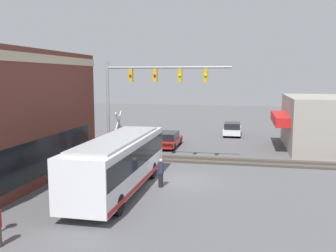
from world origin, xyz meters
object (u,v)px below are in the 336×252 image
crossing_signal (119,132)px  city_bus (119,162)px  pedestrian_near_bus (161,173)px  parked_car_red (168,140)px  parked_car_white (232,129)px

crossing_signal → city_bus: bearing=-161.0°
crossing_signal → pedestrian_near_bus: (-5.24, -4.32, -1.45)m
city_bus → pedestrian_near_bus: size_ratio=6.27×
parked_car_red → city_bus: bearing=180.0°
parked_car_white → crossing_signal: bearing=152.4°
city_bus → parked_car_white: size_ratio=2.41×
crossing_signal → parked_car_red: 7.38m
parked_car_white → pedestrian_near_bus: 20.18m
city_bus → pedestrian_near_bus: 2.58m
city_bus → crossing_signal: bearing=19.0°
crossing_signal → pedestrian_near_bus: bearing=-140.5°
parked_car_white → pedestrian_near_bus: pedestrian_near_bus is taller
parked_car_white → parked_car_red: bearing=145.4°
parked_car_white → pedestrian_near_bus: size_ratio=2.60×
city_bus → parked_car_red: size_ratio=2.16×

